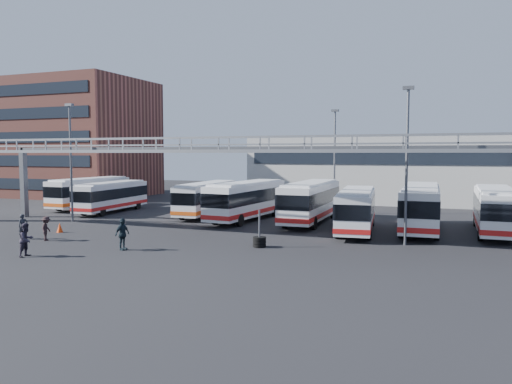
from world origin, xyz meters
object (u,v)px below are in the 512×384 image
(bus_5, at_px, (311,200))
(bus_8, at_px, (495,209))
(pedestrian_c, at_px, (46,229))
(light_pole_left, at_px, (71,156))
(bus_4, at_px, (247,199))
(pedestrian_d, at_px, (122,234))
(bus_1, at_px, (112,196))
(bus_7, at_px, (421,206))
(bus_6, at_px, (357,209))
(bus_3, at_px, (208,197))
(pedestrian_a, at_px, (23,226))
(light_pole_back, at_px, (335,156))
(pedestrian_b, at_px, (26,240))
(light_pole_mid, at_px, (407,157))
(tire_stack, at_px, (259,241))
(cone_right, at_px, (60,228))
(bus_0, at_px, (90,191))

(bus_5, height_order, bus_8, bus_5)
(pedestrian_c, bearing_deg, light_pole_left, 8.02)
(bus_4, bearing_deg, pedestrian_d, -92.79)
(bus_4, xyz_separation_m, bus_5, (5.69, 0.55, 0.04))
(bus_1, bearing_deg, pedestrian_c, -71.80)
(light_pole_left, distance_m, bus_7, 29.32)
(bus_6, bearing_deg, bus_8, 9.54)
(bus_3, bearing_deg, pedestrian_a, -113.65)
(light_pole_back, distance_m, pedestrian_b, 29.69)
(bus_7, distance_m, pedestrian_c, 27.19)
(bus_3, distance_m, bus_8, 24.73)
(bus_8, relative_size, pedestrian_b, 5.71)
(light_pole_mid, distance_m, pedestrian_c, 24.55)
(bus_6, bearing_deg, tire_stack, -125.51)
(pedestrian_a, bearing_deg, cone_right, 16.71)
(bus_6, bearing_deg, cone_right, -164.63)
(bus_3, distance_m, cone_right, 14.39)
(bus_3, bearing_deg, pedestrian_b, -96.46)
(light_pole_back, xyz_separation_m, bus_1, (-21.19, -6.98, -4.03))
(bus_5, xyz_separation_m, pedestrian_a, (-16.50, -15.19, -1.06))
(light_pole_back, bearing_deg, light_pole_mid, -61.93)
(light_pole_back, distance_m, bus_4, 10.54)
(pedestrian_a, height_order, tire_stack, tire_stack)
(pedestrian_a, bearing_deg, light_pole_mid, -52.59)
(light_pole_mid, bearing_deg, pedestrian_a, -163.69)
(bus_0, relative_size, pedestrian_c, 6.52)
(bus_7, bearing_deg, tire_stack, -133.00)
(cone_right, bearing_deg, bus_8, 20.10)
(light_pole_mid, bearing_deg, bus_0, 162.98)
(light_pole_left, bearing_deg, bus_8, 10.20)
(light_pole_back, relative_size, bus_4, 0.89)
(bus_0, distance_m, bus_5, 25.54)
(bus_3, height_order, bus_8, bus_8)
(tire_stack, bearing_deg, cone_right, 179.89)
(bus_0, xyz_separation_m, bus_8, (39.66, -3.29, 0.07))
(bus_0, bearing_deg, bus_7, -5.85)
(cone_right, bearing_deg, bus_1, 110.34)
(pedestrian_d, bearing_deg, bus_5, -18.98)
(bus_4, bearing_deg, bus_5, 9.80)
(bus_5, xyz_separation_m, pedestrian_b, (-11.60, -19.60, -0.96))
(bus_4, height_order, bus_5, bus_5)
(bus_6, relative_size, tire_stack, 4.56)
(pedestrian_d, bearing_deg, bus_1, 45.63)
(bus_5, bearing_deg, pedestrian_c, -134.79)
(pedestrian_a, bearing_deg, bus_5, -26.26)
(bus_7, relative_size, pedestrian_d, 5.90)
(bus_8, height_order, pedestrian_c, bus_8)
(bus_8, relative_size, pedestrian_d, 5.67)
(bus_6, xyz_separation_m, pedestrian_a, (-21.04, -11.58, -0.90))
(bus_1, relative_size, tire_stack, 4.30)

